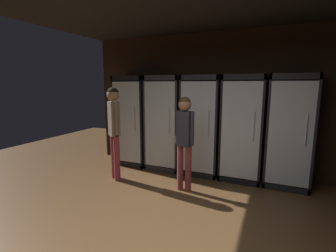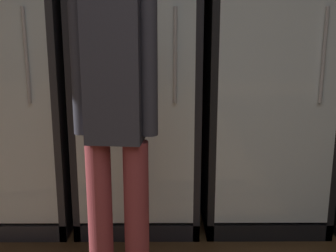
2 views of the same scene
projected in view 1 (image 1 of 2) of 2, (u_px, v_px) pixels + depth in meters
wall_back at (228, 104)px, 4.83m from camera, size 6.00×0.06×2.80m
cooler_far_left at (134, 122)px, 5.44m from camera, size 0.74×0.59×1.96m
cooler_left at (166, 124)px, 5.13m from camera, size 0.74×0.59×1.96m
cooler_center at (202, 127)px, 4.82m from camera, size 0.74×0.59×1.96m
cooler_right at (243, 129)px, 4.51m from camera, size 0.74×0.59×1.96m
cooler_far_right at (289, 133)px, 4.21m from camera, size 0.74×0.59×1.96m
shopper_near at (185, 133)px, 3.98m from camera, size 0.33×0.21×1.59m
shopper_far at (114, 123)px, 4.46m from camera, size 0.28×0.25×1.73m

